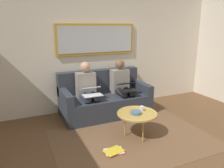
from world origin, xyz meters
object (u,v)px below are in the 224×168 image
Objects in this scene: couch at (104,99)px; magazine_stack at (114,151)px; coffee_table at (137,114)px; cup at (142,109)px; person_right at (87,89)px; laptop_white at (91,91)px; person_left at (122,85)px; bowl at (136,113)px; framed_mirror at (97,39)px; laptop_black at (127,87)px.

couch is 1.59m from magazine_stack.
cup is (-0.11, -0.04, 0.06)m from coffee_table.
person_right is 3.17× the size of laptop_white.
couch is 1.60× the size of person_left.
person_left and person_right have the same top height.
bowl is at bearing 24.57° from cup.
person_right reaches higher than bowl.
person_left is at bearing 180.00° from person_right.
person_left is at bearing 130.15° from framed_mirror.
laptop_black is (0.00, 0.24, 0.02)m from person_left.
cup is 0.25× the size of laptop_white.
framed_mirror is 1.22m from laptop_white.
laptop_white is (0.48, -0.91, 0.20)m from coffee_table.
laptop_black is at bearing -125.16° from magazine_stack.
cup is 0.50× the size of bowl.
bowl is at bearing 70.62° from laptop_black.
couch is 1.30m from framed_mirror.
coffee_table is 1.87× the size of laptop_black.
magazine_stack is (0.51, 0.25, -0.44)m from bowl.
person_right reaches higher than coffee_table.
laptop_black is (-0.29, -0.91, 0.20)m from coffee_table.
person_left reaches higher than coffee_table.
magazine_stack is (0.45, 1.50, -0.29)m from couch.
framed_mirror is 1.11m from person_left.
person_left reaches higher than cup.
laptop_black is at bearing 90.00° from person_left.
laptop_black is 0.31× the size of person_right.
magazine_stack is at bearing 54.84° from laptop_black.
laptop_black is (-0.18, -0.87, 0.15)m from cup.
couch reaches higher than magazine_stack.
couch is at bearing -141.26° from laptop_white.
coffee_table is at bearing 117.90° from laptop_white.
cup is at bearing 100.01° from couch.
coffee_table is 0.58× the size of person_left.
bowl reaches higher than coffee_table.
person_left is at bearing -99.11° from cup.
laptop_white is (0.39, 0.70, -0.93)m from framed_mirror.
coffee_table is at bearing 112.70° from person_right.
magazine_stack is (0.84, 1.43, -0.59)m from person_left.
cup is at bearing 124.35° from laptop_white.
person_right is (0.77, 0.00, 0.00)m from person_left.
framed_mirror reaches higher than person_left.
laptop_white is at bearing 0.26° from laptop_black.
coffee_table is 1.05m from laptop_white.
cup is 0.25× the size of laptop_black.
couch is at bearing -10.02° from person_left.
person_left is at bearing -162.63° from laptop_white.
person_right is at bearing 49.85° from framed_mirror.
magazine_stack is at bearing 87.22° from person_right.
couch is 10.18× the size of bowl.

